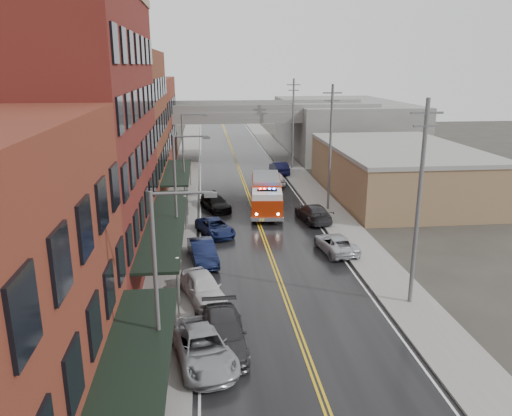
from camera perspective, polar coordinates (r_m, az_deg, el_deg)
road at (r=43.30m, az=0.52°, el=-2.35°), size 11.00×160.00×0.02m
sidewalk_left at (r=43.09m, az=-9.18°, el=-2.56°), size 3.00×160.00×0.15m
sidewalk_right at (r=44.67m, az=9.87°, el=-1.92°), size 3.00×160.00×0.15m
curb_left at (r=43.03m, az=-6.98°, el=-2.50°), size 0.30×160.00×0.15m
curb_right at (r=44.25m, az=7.81°, el=-2.00°), size 0.30×160.00×0.15m
brick_building_b at (r=35.20m, az=-20.28°, el=7.45°), size 9.00×20.00×18.00m
brick_building_c at (r=52.40m, az=-15.61°, el=8.69°), size 9.00×15.00×15.00m
brick_building_far at (r=69.77m, az=-13.25°, el=9.30°), size 9.00×20.00×12.00m
tan_building at (r=56.00m, az=15.84°, el=3.92°), size 14.00×22.00×5.00m
right_far_block at (r=84.51m, az=9.72°, el=9.23°), size 18.00×30.00×8.00m
awning_0 at (r=18.46m, az=-14.39°, el=-19.81°), size 2.60×16.00×3.09m
awning_1 at (r=35.57m, az=-10.24°, el=-1.69°), size 2.60×18.00×3.09m
awning_2 at (r=52.49m, az=-8.97°, el=4.10°), size 2.60×13.00×3.09m
globe_lamp_1 at (r=29.17m, az=-8.94°, el=-7.06°), size 0.44×0.44×3.12m
globe_lamp_2 at (r=42.40m, az=-8.10°, el=0.34°), size 0.44×0.44×3.12m
street_lamp_0 at (r=20.72m, az=-10.69°, el=-8.39°), size 2.64×0.22×9.00m
street_lamp_1 at (r=35.88m, az=-8.80°, el=2.18°), size 2.64×0.22×9.00m
street_lamp_2 at (r=51.55m, az=-8.05°, el=6.41°), size 2.64×0.22×9.00m
utility_pole_0 at (r=29.37m, az=18.12°, el=0.73°), size 1.80×0.24×12.00m
utility_pole_1 at (r=47.91m, az=8.50°, el=7.02°), size 1.80×0.24×12.00m
utility_pole_2 at (r=67.29m, az=4.25°, el=9.71°), size 1.80×0.24×12.00m
overpass at (r=73.38m, az=-2.36°, el=10.00°), size 40.00×10.00×7.50m
fire_truck at (r=47.80m, az=1.19°, el=1.61°), size 4.30×9.12×3.24m
parked_car_left_2 at (r=24.65m, az=-6.03°, el=-15.58°), size 3.60×5.92×1.53m
parked_car_left_3 at (r=25.59m, az=-3.80°, el=-14.16°), size 2.44×5.57×1.59m
parked_car_left_4 at (r=30.45m, az=-6.09°, el=-8.99°), size 3.23×5.18×1.64m
parked_car_left_5 at (r=36.00m, az=-6.12°, el=-5.01°), size 2.40×4.98×1.57m
parked_car_left_6 at (r=41.70m, az=-4.70°, el=-2.19°), size 3.67×5.21×1.32m
parked_car_left_7 at (r=48.89m, az=-4.68°, el=0.61°), size 3.44×5.24×1.41m
parked_car_right_0 at (r=38.23m, az=9.08°, el=-4.03°), size 2.89×5.12×1.35m
parked_car_right_1 at (r=45.46m, az=6.55°, el=-0.54°), size 2.88×5.62×1.56m
parked_car_right_2 at (r=59.04m, az=2.20°, el=3.42°), size 2.07×4.71×1.58m
parked_car_right_3 at (r=65.05m, az=2.68°, el=4.61°), size 2.14×5.06×1.62m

